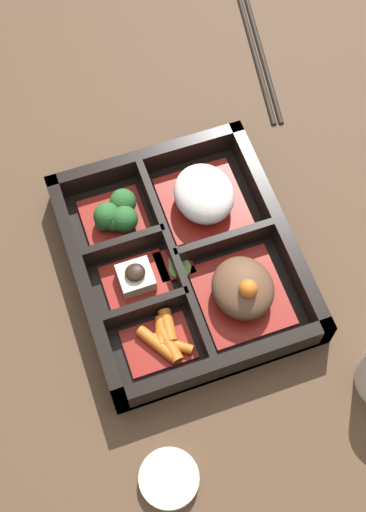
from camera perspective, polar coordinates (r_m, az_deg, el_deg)
The scene contains 11 objects.
ground_plane at distance 0.79m, azimuth 0.00°, elevation -0.79°, with size 3.00×3.00×0.00m, color #4C3523.
bento_base at distance 0.78m, azimuth 0.00°, elevation -0.63°, with size 0.27×0.23×0.01m.
bento_rim at distance 0.77m, azimuth -0.22°, elevation -0.23°, with size 0.27×0.23×0.04m.
bowl_rice at distance 0.79m, azimuth 1.68°, elevation 4.84°, with size 0.10×0.09×0.05m.
bowl_stew at distance 0.75m, azimuth 4.80°, elevation -2.70°, with size 0.10×0.09×0.05m.
bowl_greens at distance 0.79m, azimuth -5.36°, elevation 3.29°, with size 0.07×0.07×0.04m.
bowl_tofu at distance 0.76m, azimuth -3.78°, elevation -1.83°, with size 0.06×0.07×0.03m.
bowl_carrots at distance 0.74m, azimuth -1.64°, elevation -6.79°, with size 0.06×0.07×0.02m.
bowl_pickles at distance 0.77m, azimuth -0.47°, elevation -0.85°, with size 0.04×0.04×0.01m.
chopsticks at distance 0.96m, azimuth 6.03°, elevation 15.94°, with size 0.23×0.05×0.01m.
sauce_dish at distance 0.72m, azimuth -1.13°, elevation -17.39°, with size 0.06×0.06×0.01m.
Camera 1 is at (0.31, -0.11, 0.71)m, focal length 50.00 mm.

